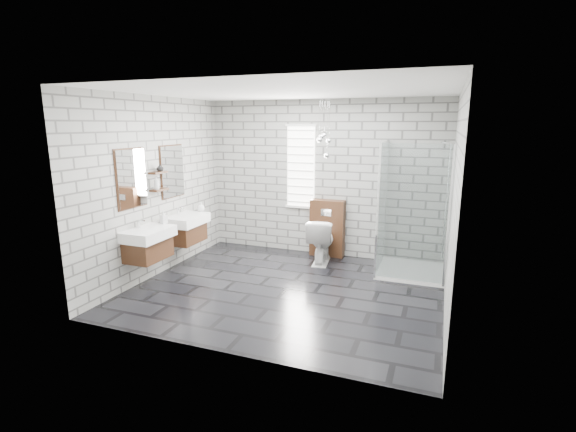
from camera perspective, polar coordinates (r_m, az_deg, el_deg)
The scene contains 20 objects.
floor at distance 6.01m, azimuth -0.19°, elevation -10.02°, with size 4.20×3.60×0.02m, color black.
ceiling at distance 5.57m, azimuth -0.22°, elevation 16.81°, with size 4.20×3.60×0.02m, color white.
wall_back at distance 7.33m, azimuth 4.80°, elevation 5.08°, with size 4.20×0.02×2.70m, color #9D9D98.
wall_front at distance 4.02m, azimuth -9.33°, elevation -1.21°, with size 4.20×0.02×2.70m, color #9D9D98.
wall_left at distance 6.66m, azimuth -17.48°, elevation 3.80°, with size 0.02×3.60×2.70m, color #9D9D98.
wall_right at distance 5.28m, azimuth 21.76°, elevation 1.33°, with size 0.02×3.60×2.70m, color #9D9D98.
vanity_left at distance 6.22m, azimuth -18.82°, elevation -2.47°, with size 0.47×0.70×1.57m.
vanity_right at distance 6.95m, azimuth -13.97°, elevation -0.64°, with size 0.47×0.70×1.57m.
shelf_lower at distance 6.58m, azimuth -17.18°, elevation 3.45°, with size 0.14×0.30×0.03m, color #442615.
shelf_upper at distance 6.55m, azimuth -17.33°, elevation 5.70°, with size 0.14×0.30×0.03m, color #442615.
window at distance 7.40m, azimuth 1.77°, elevation 6.74°, with size 0.56×0.05×1.48m.
cistern_panel at distance 7.35m, azimuth 5.39°, elevation -1.66°, with size 0.60×0.20×1.00m, color #442615.
flush_plate at distance 7.19m, azimuth 5.22°, elevation 0.47°, with size 0.18×0.01×0.12m, color silver.
shower_enclosure at distance 6.64m, azimuth 15.76°, elevation -3.61°, with size 1.00×1.00×2.03m.
pendant_cluster at distance 6.82m, azimuth 4.99°, elevation 10.20°, with size 0.21×0.20×0.95m.
toilet at distance 7.02m, azimuth 4.54°, elevation -3.36°, with size 0.42×0.74×0.75m, color white.
soap_bottle_a at distance 6.41m, azimuth -16.66°, elevation -0.15°, with size 0.09×0.09×0.19m, color #B2B2B2.
soap_bottle_b at distance 7.15m, azimuth -11.84°, elevation 1.26°, with size 0.12×0.12×0.16m, color #B2B2B2.
soap_bottle_c at distance 6.50m, azimuth -17.57°, elevation 4.39°, with size 0.08×0.08×0.21m, color #B2B2B2.
vase at distance 6.56m, azimuth -17.10°, elevation 6.33°, with size 0.10×0.10×0.11m, color #B2B2B2.
Camera 1 is at (1.96, -5.19, 2.29)m, focal length 26.00 mm.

